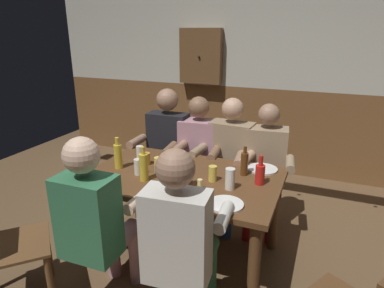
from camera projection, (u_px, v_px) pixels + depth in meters
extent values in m
plane|color=brown|center=(176.00, 267.00, 2.75)|extent=(6.78, 6.78, 0.00)
cube|color=beige|center=(252.00, 34.00, 4.22)|extent=(5.65, 0.12, 1.32)
cube|color=brown|center=(247.00, 128.00, 4.61)|extent=(5.65, 0.12, 1.11)
cube|color=brown|center=(183.00, 178.00, 2.66)|extent=(1.50, 0.95, 0.04)
cylinder|color=brown|center=(86.00, 226.00, 2.68)|extent=(0.08, 0.08, 0.70)
cylinder|color=brown|center=(254.00, 270.00, 2.20)|extent=(0.08, 0.08, 0.70)
cylinder|color=brown|center=(137.00, 186.00, 3.37)|extent=(0.08, 0.08, 0.70)
cylinder|color=brown|center=(274.00, 212.00, 2.89)|extent=(0.08, 0.08, 0.70)
cube|color=black|center=(168.00, 140.00, 3.52)|extent=(0.42, 0.21, 0.56)
sphere|color=#9E755B|center=(167.00, 100.00, 3.38)|extent=(0.22, 0.22, 0.22)
cylinder|color=black|center=(173.00, 169.00, 3.44)|extent=(0.14, 0.39, 0.13)
cylinder|color=black|center=(153.00, 166.00, 3.51)|extent=(0.14, 0.39, 0.13)
cylinder|color=black|center=(166.00, 202.00, 3.35)|extent=(0.10, 0.10, 0.42)
cylinder|color=black|center=(145.00, 198.00, 3.43)|extent=(0.10, 0.10, 0.42)
cylinder|color=#9E755B|center=(180.00, 147.00, 3.22)|extent=(0.09, 0.28, 0.08)
cylinder|color=#9E755B|center=(137.00, 141.00, 3.38)|extent=(0.09, 0.28, 0.08)
cube|color=#B78493|center=(199.00, 145.00, 3.40)|extent=(0.40, 0.28, 0.52)
sphere|color=brown|center=(199.00, 107.00, 3.28)|extent=(0.20, 0.20, 0.20)
cylinder|color=#B78493|center=(205.00, 174.00, 3.34)|extent=(0.17, 0.39, 0.13)
cylinder|color=#B78493|center=(185.00, 171.00, 3.39)|extent=(0.17, 0.39, 0.13)
cylinder|color=#B78493|center=(200.00, 207.00, 3.25)|extent=(0.10, 0.10, 0.42)
cylinder|color=#B78493|center=(180.00, 204.00, 3.31)|extent=(0.10, 0.10, 0.42)
cylinder|color=brown|center=(214.00, 154.00, 3.10)|extent=(0.11, 0.29, 0.08)
cylinder|color=brown|center=(170.00, 149.00, 3.21)|extent=(0.11, 0.29, 0.08)
cube|color=#997F60|center=(231.00, 149.00, 3.28)|extent=(0.43, 0.25, 0.53)
sphere|color=tan|center=(233.00, 109.00, 3.15)|extent=(0.20, 0.20, 0.20)
cylinder|color=#2D4C84|center=(236.00, 181.00, 3.18)|extent=(0.16, 0.43, 0.13)
cylinder|color=#2D4C84|center=(213.00, 176.00, 3.27)|extent=(0.16, 0.43, 0.13)
cylinder|color=#2D4C84|center=(227.00, 217.00, 3.08)|extent=(0.10, 0.10, 0.42)
cylinder|color=#2D4C84|center=(204.00, 211.00, 3.18)|extent=(0.10, 0.10, 0.42)
cylinder|color=tan|center=(247.00, 159.00, 2.96)|extent=(0.10, 0.29, 0.08)
cylinder|color=#997F60|center=(198.00, 151.00, 3.16)|extent=(0.10, 0.29, 0.08)
cube|color=#997F60|center=(266.00, 155.00, 3.16)|extent=(0.39, 0.27, 0.52)
sphere|color=#9E755B|center=(269.00, 114.00, 3.04)|extent=(0.19, 0.19, 0.19)
cylinder|color=#AD1919|center=(275.00, 185.00, 3.09)|extent=(0.18, 0.40, 0.13)
cylinder|color=#AD1919|center=(252.00, 183.00, 3.14)|extent=(0.18, 0.40, 0.13)
cylinder|color=#AD1919|center=(271.00, 222.00, 3.00)|extent=(0.10, 0.10, 0.42)
cylinder|color=#AD1919|center=(248.00, 219.00, 3.05)|extent=(0.10, 0.10, 0.42)
cylinder|color=#997F60|center=(290.00, 164.00, 2.87)|extent=(0.11, 0.29, 0.08)
cylinder|color=#9E755B|center=(240.00, 159.00, 2.98)|extent=(0.11, 0.29, 0.08)
cube|color=#33724C|center=(88.00, 217.00, 2.09)|extent=(0.36, 0.24, 0.54)
sphere|color=beige|center=(81.00, 155.00, 1.96)|extent=(0.22, 0.22, 0.22)
cylinder|color=#B78493|center=(93.00, 236.00, 2.33)|extent=(0.14, 0.41, 0.13)
cylinder|color=#B78493|center=(118.00, 242.00, 2.27)|extent=(0.14, 0.41, 0.13)
cylinder|color=#B78493|center=(113.00, 251.00, 2.60)|extent=(0.10, 0.10, 0.42)
cylinder|color=#B78493|center=(136.00, 257.00, 2.53)|extent=(0.10, 0.10, 0.42)
cylinder|color=#33724C|center=(87.00, 190.00, 2.38)|extent=(0.08, 0.28, 0.08)
cylinder|color=beige|center=(139.00, 200.00, 2.24)|extent=(0.08, 0.28, 0.08)
cube|color=silver|center=(176.00, 237.00, 1.87)|extent=(0.39, 0.24, 0.56)
sphere|color=#9E755B|center=(175.00, 168.00, 1.74)|extent=(0.21, 0.21, 0.21)
cylinder|color=#33724C|center=(170.00, 255.00, 2.13)|extent=(0.17, 0.44, 0.13)
cylinder|color=#33724C|center=(202.00, 261.00, 2.08)|extent=(0.17, 0.44, 0.13)
cylinder|color=#33724C|center=(182.00, 269.00, 2.41)|extent=(0.10, 0.10, 0.42)
cylinder|color=#33724C|center=(209.00, 275.00, 2.36)|extent=(0.10, 0.10, 0.42)
cylinder|color=#9E755B|center=(157.00, 207.00, 2.14)|extent=(0.11, 0.29, 0.08)
cylinder|color=silver|center=(224.00, 217.00, 2.02)|extent=(0.11, 0.29, 0.08)
cube|color=brown|center=(14.00, 245.00, 2.28)|extent=(0.62, 0.62, 0.02)
cylinder|color=brown|center=(48.00, 251.00, 2.59)|extent=(0.04, 0.04, 0.44)
cylinder|color=brown|center=(50.00, 283.00, 2.26)|extent=(0.04, 0.04, 0.44)
cylinder|color=#F9E08C|center=(200.00, 185.00, 2.41)|extent=(0.04, 0.04, 0.08)
cube|color=#B2B7BC|center=(103.00, 184.00, 2.46)|extent=(0.14, 0.10, 0.05)
cylinder|color=white|center=(225.00, 204.00, 2.21)|extent=(0.24, 0.24, 0.01)
cylinder|color=white|center=(263.00, 169.00, 2.76)|extent=(0.24, 0.24, 0.01)
cylinder|color=gold|center=(144.00, 167.00, 2.54)|extent=(0.07, 0.07, 0.21)
cylinder|color=gold|center=(143.00, 151.00, 2.50)|extent=(0.03, 0.03, 0.06)
cylinder|color=gold|center=(118.00, 156.00, 2.77)|extent=(0.07, 0.07, 0.20)
cylinder|color=gold|center=(117.00, 141.00, 2.73)|extent=(0.03, 0.03, 0.06)
cylinder|color=#593314|center=(244.00, 164.00, 2.64)|extent=(0.06, 0.06, 0.18)
cylinder|color=#593314|center=(245.00, 150.00, 2.60)|extent=(0.02, 0.02, 0.06)
cylinder|color=red|center=(260.00, 175.00, 2.49)|extent=(0.07, 0.07, 0.15)
cylinder|color=red|center=(261.00, 161.00, 2.46)|extent=(0.03, 0.03, 0.08)
cylinder|color=#E5C64C|center=(159.00, 165.00, 2.68)|extent=(0.07, 0.07, 0.13)
cylinder|color=white|center=(138.00, 167.00, 2.66)|extent=(0.06, 0.06, 0.13)
cylinder|color=#4C2D19|center=(188.00, 176.00, 2.45)|extent=(0.08, 0.08, 0.16)
cylinder|color=#E5C64C|center=(213.00, 174.00, 2.55)|extent=(0.06, 0.06, 0.12)
cylinder|color=gold|center=(146.00, 159.00, 2.86)|extent=(0.07, 0.07, 0.10)
cylinder|color=white|center=(140.00, 152.00, 3.02)|extent=(0.06, 0.06, 0.11)
cylinder|color=white|center=(230.00, 179.00, 2.41)|extent=(0.07, 0.07, 0.16)
cube|color=brown|center=(201.00, 56.00, 4.42)|extent=(0.56, 0.12, 0.70)
sphere|color=black|center=(199.00, 57.00, 4.35)|extent=(0.03, 0.03, 0.03)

